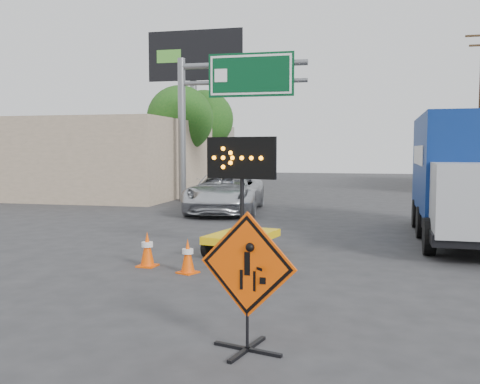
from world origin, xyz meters
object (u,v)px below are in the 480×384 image
(arrow_board, at_px, (242,229))
(pickup_truck, at_px, (226,192))
(box_truck, at_px, (462,183))
(construction_sign, at_px, (247,278))

(arrow_board, xyz_separation_m, pickup_truck, (-2.55, 8.29, 0.18))
(pickup_truck, bearing_deg, box_truck, -37.76)
(construction_sign, relative_size, arrow_board, 0.63)
(construction_sign, xyz_separation_m, arrow_board, (-1.40, 5.87, -0.29))
(box_truck, bearing_deg, arrow_board, -146.11)
(arrow_board, distance_m, box_truck, 6.45)
(construction_sign, height_order, box_truck, box_truck)
(construction_sign, height_order, arrow_board, arrow_board)
(construction_sign, distance_m, arrow_board, 6.05)
(construction_sign, bearing_deg, pickup_truck, 120.76)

